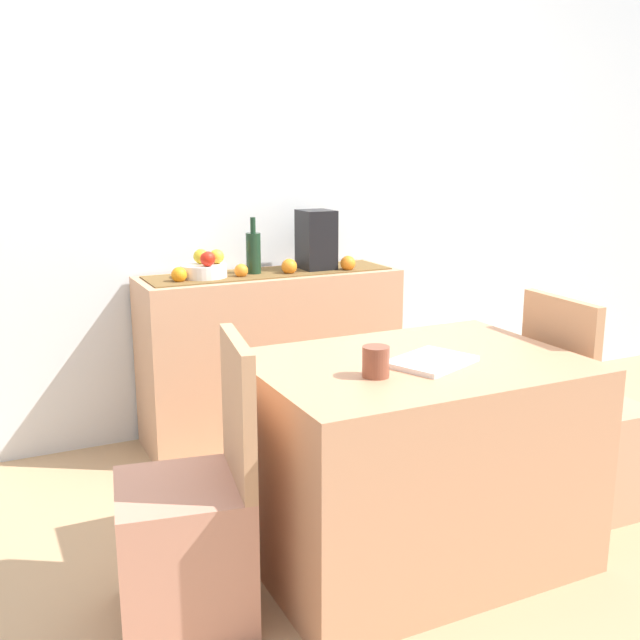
% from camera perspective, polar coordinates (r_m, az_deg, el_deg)
% --- Properties ---
extents(ground_plane, '(6.40, 6.40, 0.02)m').
position_cam_1_polar(ground_plane, '(3.16, 3.43, -14.46)').
color(ground_plane, tan).
rests_on(ground_plane, ground).
extents(room_wall_rear, '(6.40, 0.06, 2.70)m').
position_cam_1_polar(room_wall_rear, '(3.87, -5.02, 11.58)').
color(room_wall_rear, silver).
rests_on(room_wall_rear, ground).
extents(sideboard_console, '(1.30, 0.42, 0.85)m').
position_cam_1_polar(sideboard_console, '(3.76, -3.79, -2.76)').
color(sideboard_console, tan).
rests_on(sideboard_console, ground).
extents(table_runner, '(1.22, 0.32, 0.01)m').
position_cam_1_polar(table_runner, '(3.66, -3.89, 3.68)').
color(table_runner, brown).
rests_on(table_runner, sideboard_console).
extents(fruit_bowl, '(0.22, 0.22, 0.06)m').
position_cam_1_polar(fruit_bowl, '(3.55, -8.97, 3.78)').
color(fruit_bowl, white).
rests_on(fruit_bowl, table_runner).
extents(apple_right, '(0.07, 0.07, 0.07)m').
position_cam_1_polar(apple_right, '(3.56, -9.20, 4.87)').
color(apple_right, gold).
rests_on(apple_right, fruit_bowl).
extents(apple_upper, '(0.07, 0.07, 0.07)m').
position_cam_1_polar(apple_upper, '(3.55, -7.98, 4.89)').
color(apple_upper, gold).
rests_on(apple_upper, fruit_bowl).
extents(apple_front, '(0.07, 0.07, 0.07)m').
position_cam_1_polar(apple_front, '(3.48, -8.67, 4.69)').
color(apple_front, red).
rests_on(apple_front, fruit_bowl).
extents(wine_bottle, '(0.07, 0.07, 0.28)m').
position_cam_1_polar(wine_bottle, '(3.62, -5.17, 5.22)').
color(wine_bottle, '#1A3721').
rests_on(wine_bottle, sideboard_console).
extents(coffee_maker, '(0.16, 0.18, 0.30)m').
position_cam_1_polar(coffee_maker, '(3.74, -0.30, 6.20)').
color(coffee_maker, black).
rests_on(coffee_maker, sideboard_console).
extents(orange_loose_far, '(0.08, 0.08, 0.08)m').
position_cam_1_polar(orange_loose_far, '(3.62, -2.39, 4.15)').
color(orange_loose_far, orange).
rests_on(orange_loose_far, sideboard_console).
extents(orange_loose_end, '(0.07, 0.07, 0.07)m').
position_cam_1_polar(orange_loose_end, '(3.45, -10.84, 3.45)').
color(orange_loose_end, orange).
rests_on(orange_loose_end, sideboard_console).
extents(orange_loose_near_bowl, '(0.08, 0.08, 0.08)m').
position_cam_1_polar(orange_loose_near_bowl, '(3.73, 2.17, 4.40)').
color(orange_loose_near_bowl, orange).
rests_on(orange_loose_near_bowl, sideboard_console).
extents(orange_loose_mid, '(0.07, 0.07, 0.07)m').
position_cam_1_polar(orange_loose_mid, '(3.55, -6.11, 3.81)').
color(orange_loose_mid, orange).
rests_on(orange_loose_mid, sideboard_console).
extents(dining_table, '(1.12, 0.81, 0.74)m').
position_cam_1_polar(dining_table, '(2.69, 7.20, -10.67)').
color(dining_table, tan).
rests_on(dining_table, ground).
extents(open_book, '(0.34, 0.30, 0.02)m').
position_cam_1_polar(open_book, '(2.52, 8.51, -3.19)').
color(open_book, white).
rests_on(open_book, dining_table).
extents(coffee_cup, '(0.09, 0.09, 0.10)m').
position_cam_1_polar(coffee_cup, '(2.36, 4.34, -3.23)').
color(coffee_cup, brown).
rests_on(coffee_cup, dining_table).
extents(chair_near_window, '(0.46, 0.46, 0.90)m').
position_cam_1_polar(chair_near_window, '(2.43, -10.07, -16.30)').
color(chair_near_window, tan).
rests_on(chair_near_window, ground).
extents(chair_by_corner, '(0.42, 0.42, 0.90)m').
position_cam_1_polar(chair_by_corner, '(3.23, 19.67, -9.24)').
color(chair_by_corner, tan).
rests_on(chair_by_corner, ground).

